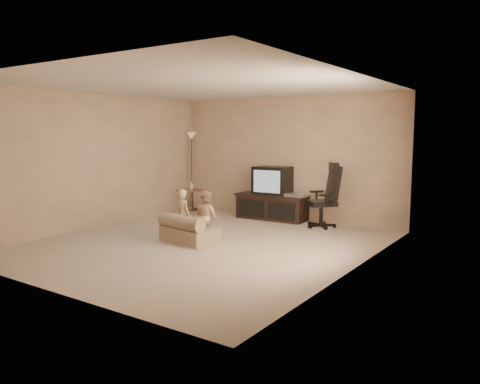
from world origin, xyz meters
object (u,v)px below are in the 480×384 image
object	(u,v)px
office_chair	(325,204)
floor_lamp	(192,154)
tv_stand	(273,198)
toddler_left	(183,215)
side_table	(191,191)
toddler_right	(206,216)
child_sofa	(187,231)

from	to	relation	value
office_chair	floor_lamp	bearing A→B (deg)	-136.85
tv_stand	toddler_left	distance (m)	2.47
side_table	toddler_left	bearing A→B (deg)	-52.85
tv_stand	toddler_right	bearing A→B (deg)	-89.31
child_sofa	toddler_left	bearing A→B (deg)	155.22
floor_lamp	toddler_left	xyz separation A→B (m)	(1.84, -2.42, -0.88)
office_chair	tv_stand	bearing A→B (deg)	-142.21
tv_stand	floor_lamp	distance (m)	2.29
tv_stand	side_table	xyz separation A→B (m)	(-1.86, -0.36, 0.05)
side_table	tv_stand	bearing A→B (deg)	11.04
tv_stand	office_chair	world-z (taller)	office_chair
side_table	floor_lamp	xyz separation A→B (m)	(-0.26, 0.33, 0.80)
side_table	toddler_left	size ratio (longest dim) A/B	0.83
side_table	toddler_right	distance (m)	2.79
office_chair	toddler_left	xyz separation A→B (m)	(-1.52, -2.29, -0.02)
office_chair	toddler_left	bearing A→B (deg)	-78.07
tv_stand	child_sofa	size ratio (longest dim) A/B	1.51
office_chair	child_sofa	size ratio (longest dim) A/B	1.20
toddler_left	toddler_right	bearing A→B (deg)	-145.48
tv_stand	office_chair	size ratio (longest dim) A/B	1.26
floor_lamp	child_sofa	distance (m)	3.44
toddler_right	toddler_left	bearing A→B (deg)	32.42
office_chair	floor_lamp	size ratio (longest dim) A/B	0.69
toddler_left	toddler_right	world-z (taller)	toddler_left
office_chair	side_table	world-z (taller)	office_chair
floor_lamp	toddler_left	bearing A→B (deg)	-52.75
tv_stand	side_table	world-z (taller)	tv_stand
floor_lamp	child_sofa	xyz separation A→B (m)	(2.02, -2.55, -1.12)
tv_stand	toddler_left	bearing A→B (deg)	-98.38
floor_lamp	toddler_right	xyz separation A→B (m)	(2.23, -2.30, -0.88)
office_chair	side_table	xyz separation A→B (m)	(-3.10, -0.20, 0.06)
toddler_right	office_chair	bearing A→B (deg)	-102.23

